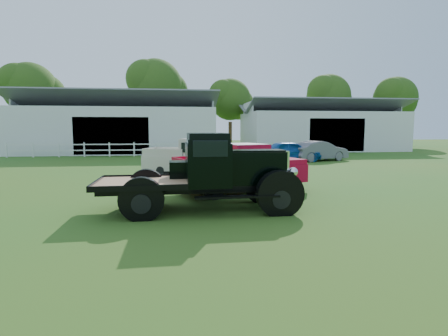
{
  "coord_description": "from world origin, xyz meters",
  "views": [
    {
      "loc": [
        -1.2,
        -9.87,
        2.31
      ],
      "look_at": [
        0.2,
        1.2,
        1.05
      ],
      "focal_mm": 28.0,
      "sensor_mm": 36.0,
      "label": 1
    }
  ],
  "objects": [
    {
      "name": "shed_left",
      "position": [
        -7.0,
        26.0,
        2.8
      ],
      "size": [
        18.8,
        10.2,
        5.6
      ],
      "primitive_type": null,
      "color": "silver",
      "rests_on": "ground"
    },
    {
      "name": "misc_car_grey",
      "position": [
        8.78,
        14.23,
        0.71
      ],
      "size": [
        4.54,
        2.76,
        1.41
      ],
      "primitive_type": "imported",
      "rotation": [
        0.0,
        0.0,
        1.89
      ],
      "color": "slate",
      "rests_on": "ground"
    },
    {
      "name": "ground",
      "position": [
        0.0,
        0.0,
        0.0
      ],
      "size": [
        120.0,
        120.0,
        0.0
      ],
      "primitive_type": "plane",
      "color": "#265F1C"
    },
    {
      "name": "tree_a",
      "position": [
        -18.0,
        33.0,
        5.25
      ],
      "size": [
        6.3,
        6.3,
        10.5
      ],
      "primitive_type": null,
      "color": "#284917",
      "rests_on": "ground"
    },
    {
      "name": "tree_e",
      "position": [
        26.0,
        32.0,
        4.75
      ],
      "size": [
        5.7,
        5.7,
        9.5
      ],
      "primitive_type": null,
      "color": "#284917",
      "rests_on": "ground"
    },
    {
      "name": "tree_c",
      "position": [
        5.0,
        33.0,
        4.5
      ],
      "size": [
        5.4,
        5.4,
        9.0
      ],
      "primitive_type": null,
      "color": "#284917",
      "rests_on": "ground"
    },
    {
      "name": "red_pickup",
      "position": [
        0.98,
        2.54,
        0.89
      ],
      "size": [
        5.25,
        3.42,
        1.79
      ],
      "primitive_type": null,
      "rotation": [
        0.0,
        0.0,
        0.34
      ],
      "color": "#B8072A",
      "rests_on": "ground"
    },
    {
      "name": "tree_b",
      "position": [
        -4.0,
        34.0,
        5.75
      ],
      "size": [
        6.9,
        6.9,
        11.5
      ],
      "primitive_type": null,
      "color": "#284917",
      "rests_on": "ground"
    },
    {
      "name": "tree_d",
      "position": [
        18.0,
        34.0,
        5.0
      ],
      "size": [
        6.0,
        6.0,
        10.0
      ],
      "primitive_type": null,
      "color": "#284917",
      "rests_on": "ground"
    },
    {
      "name": "fence_rail",
      "position": [
        -8.0,
        20.0,
        0.6
      ],
      "size": [
        14.2,
        0.16,
        1.2
      ],
      "primitive_type": null,
      "color": "white",
      "rests_on": "ground"
    },
    {
      "name": "white_pickup",
      "position": [
        -0.47,
        6.86,
        0.9
      ],
      "size": [
        5.26,
        3.27,
        1.81
      ],
      "primitive_type": null,
      "rotation": [
        0.0,
        0.0,
        -0.3
      ],
      "color": "beige",
      "rests_on": "ground"
    },
    {
      "name": "vintage_flatbed",
      "position": [
        -0.55,
        -0.13,
        1.09
      ],
      "size": [
        5.57,
        2.31,
        2.19
      ],
      "primitive_type": null,
      "rotation": [
        0.0,
        0.0,
        0.02
      ],
      "color": "black",
      "rests_on": "ground"
    },
    {
      "name": "misc_car_blue",
      "position": [
        6.55,
        13.9,
        0.73
      ],
      "size": [
        4.39,
        2.09,
        1.45
      ],
      "primitive_type": "imported",
      "rotation": [
        0.0,
        0.0,
        1.66
      ],
      "color": "#15509F",
      "rests_on": "ground"
    },
    {
      "name": "shed_right",
      "position": [
        14.0,
        27.0,
        2.6
      ],
      "size": [
        16.8,
        9.2,
        5.2
      ],
      "primitive_type": null,
      "color": "silver",
      "rests_on": "ground"
    }
  ]
}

